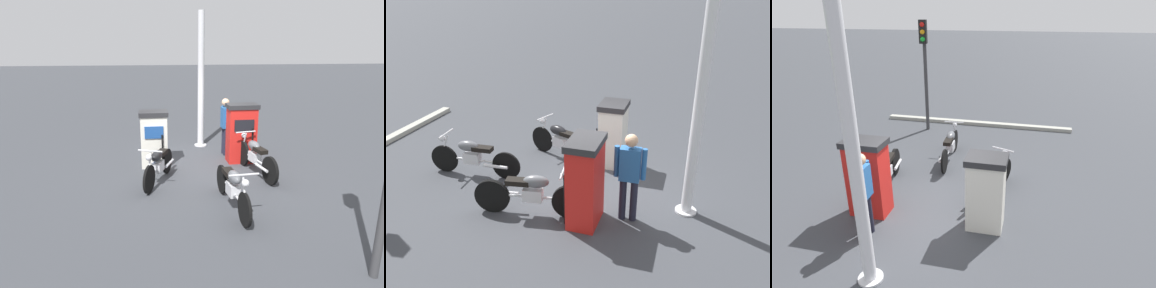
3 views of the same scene
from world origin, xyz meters
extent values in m
plane|color=#383A3F|center=(0.00, 0.00, 0.00)|extent=(120.00, 120.00, 0.00)
cube|color=silver|center=(-0.33, -1.21, 0.70)|extent=(0.57, 0.71, 1.39)
cube|color=#1E478C|center=(-0.04, -1.22, 1.00)|extent=(0.04, 0.49, 0.32)
cube|color=#262628|center=(-0.33, -1.21, 1.45)|extent=(0.62, 0.78, 0.12)
cylinder|color=black|center=(0.00, -1.01, 0.49)|extent=(0.05, 0.05, 0.90)
cube|color=red|center=(-0.33, 1.21, 0.76)|extent=(0.53, 0.78, 1.52)
cube|color=black|center=(-0.06, 1.21, 1.10)|extent=(0.04, 0.54, 0.32)
cube|color=#262628|center=(-0.33, 1.21, 1.58)|extent=(0.58, 0.86, 0.12)
cylinder|color=black|center=(-0.02, 1.44, 0.53)|extent=(0.05, 0.05, 0.99)
cylinder|color=black|center=(1.50, -1.42, 0.32)|extent=(0.61, 0.30, 0.64)
cylinder|color=black|center=(0.29, -0.92, 0.32)|extent=(0.61, 0.30, 0.64)
cube|color=silver|center=(0.94, -1.19, 0.42)|extent=(0.41, 0.32, 0.24)
cylinder|color=silver|center=(0.90, -1.17, 0.37)|extent=(0.93, 0.42, 0.05)
ellipsoid|color=black|center=(1.01, -1.22, 0.70)|extent=(0.53, 0.39, 0.24)
cube|color=black|center=(0.69, -1.09, 0.67)|extent=(0.48, 0.35, 0.10)
cylinder|color=silver|center=(1.46, -1.40, 0.62)|extent=(0.26, 0.14, 0.57)
cylinder|color=silver|center=(1.39, -1.37, 0.94)|extent=(0.25, 0.53, 0.04)
sphere|color=silver|center=(1.48, -1.41, 0.82)|extent=(0.18, 0.18, 0.14)
cylinder|color=silver|center=(0.52, -0.88, 0.34)|extent=(0.53, 0.28, 0.07)
cylinder|color=black|center=(-0.03, 1.19, 0.34)|extent=(0.68, 0.17, 0.68)
cylinder|color=black|center=(1.43, 1.40, 0.34)|extent=(0.68, 0.17, 0.68)
cube|color=silver|center=(0.65, 1.28, 0.44)|extent=(0.38, 0.25, 0.24)
cylinder|color=silver|center=(0.70, 1.29, 0.39)|extent=(1.11, 0.21, 0.05)
ellipsoid|color=#595B60|center=(0.58, 1.27, 0.72)|extent=(0.51, 0.29, 0.24)
cube|color=black|center=(0.92, 1.32, 0.69)|extent=(0.46, 0.26, 0.10)
cylinder|color=silver|center=(0.01, 1.19, 0.64)|extent=(0.26, 0.08, 0.57)
cylinder|color=silver|center=(0.08, 1.20, 0.96)|extent=(0.12, 0.56, 0.04)
sphere|color=silver|center=(-0.01, 1.19, 0.84)|extent=(0.16, 0.16, 0.14)
cylinder|color=silver|center=(1.25, 1.25, 0.36)|extent=(0.55, 0.15, 0.07)
cylinder|color=black|center=(3.23, 0.22, 0.32)|extent=(0.64, 0.08, 0.64)
cylinder|color=black|center=(1.74, 0.16, 0.32)|extent=(0.64, 0.08, 0.64)
cube|color=silver|center=(2.53, 0.19, 0.42)|extent=(0.37, 0.21, 0.24)
cylinder|color=silver|center=(2.48, 0.19, 0.37)|extent=(1.12, 0.09, 0.05)
ellipsoid|color=#595B60|center=(2.60, 0.20, 0.70)|extent=(0.49, 0.24, 0.24)
cube|color=black|center=(2.26, 0.18, 0.67)|extent=(0.45, 0.22, 0.10)
cylinder|color=silver|center=(3.19, 0.22, 0.62)|extent=(0.26, 0.05, 0.57)
cylinder|color=silver|center=(3.11, 0.22, 0.94)|extent=(0.06, 0.56, 0.04)
sphere|color=silver|center=(3.21, 0.22, 0.82)|extent=(0.15, 0.15, 0.14)
cylinder|color=silver|center=(1.93, 0.29, 0.34)|extent=(0.55, 0.09, 0.07)
cylinder|color=#1E1E2D|center=(-0.96, 0.93, 0.41)|extent=(0.13, 0.13, 0.82)
cylinder|color=#1E1E2D|center=(-1.16, 0.93, 0.41)|extent=(0.13, 0.13, 0.82)
cube|color=#265999|center=(-1.06, 0.93, 1.13)|extent=(0.36, 0.20, 0.61)
cylinder|color=#265999|center=(-0.82, 0.93, 1.16)|extent=(0.09, 0.09, 0.58)
cylinder|color=#265999|center=(-1.30, 0.92, 1.16)|extent=(0.09, 0.09, 0.58)
sphere|color=tan|center=(-1.06, 0.93, 1.58)|extent=(0.23, 0.23, 0.23)
cylinder|color=silver|center=(-2.10, 0.38, 2.10)|extent=(0.20, 0.20, 4.21)
cylinder|color=silver|center=(-2.10, 0.38, 0.02)|extent=(0.40, 0.40, 0.04)
camera|label=1|loc=(8.54, -1.56, 3.09)|focal=31.77mm
camera|label=2|loc=(-1.89, 7.05, 4.26)|focal=36.89mm
camera|label=3|loc=(-5.77, -1.90, 4.02)|focal=30.81mm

